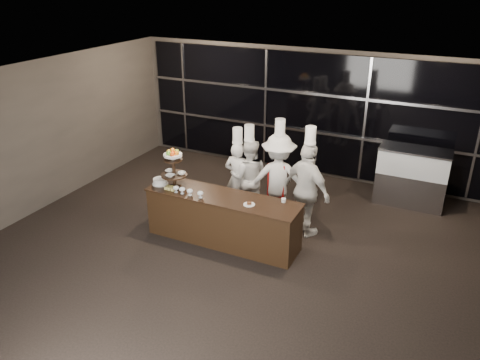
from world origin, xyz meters
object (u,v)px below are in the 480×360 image
at_px(buffet_counter, 223,219).
at_px(chef_b, 249,177).
at_px(chef_d, 307,190).
at_px(display_case, 412,174).
at_px(layer_cake, 160,181).
at_px(chef_c, 278,178).
at_px(display_stand, 173,165).
at_px(chef_a, 238,177).

bearing_deg(buffet_counter, chef_b, 91.91).
bearing_deg(buffet_counter, chef_d, 35.46).
height_order(display_case, chef_b, chef_b).
height_order(layer_cake, chef_c, chef_c).
relative_size(buffet_counter, display_stand, 3.81).
distance_m(layer_cake, chef_a, 1.58).
xyz_separation_m(display_stand, layer_cake, (-0.28, -0.05, -0.37)).
bearing_deg(display_case, chef_a, -148.25).
relative_size(chef_a, chef_b, 0.97).
height_order(buffet_counter, chef_c, chef_c).
bearing_deg(chef_b, display_case, 32.52).
bearing_deg(chef_b, chef_c, -1.41).
xyz_separation_m(buffet_counter, chef_b, (-0.04, 1.21, 0.34)).
height_order(layer_cake, display_case, display_case).
xyz_separation_m(display_stand, chef_c, (1.59, 1.19, -0.44)).
relative_size(display_stand, chef_a, 0.41).
relative_size(chef_b, chef_c, 0.90).
xyz_separation_m(chef_b, chef_d, (1.31, -0.31, 0.12)).
distance_m(layer_cake, chef_c, 2.25).
xyz_separation_m(display_stand, chef_a, (0.75, 1.13, -0.55)).
distance_m(display_stand, display_case, 4.96).
xyz_separation_m(display_stand, chef_b, (0.96, 1.21, -0.53)).
relative_size(display_case, chef_a, 0.78).
bearing_deg(layer_cake, chef_d, 20.46).
bearing_deg(chef_c, display_case, 39.39).
xyz_separation_m(layer_cake, display_case, (4.14, 3.11, -0.29)).
bearing_deg(buffet_counter, chef_a, 102.63).
relative_size(layer_cake, display_case, 0.21).
height_order(display_case, chef_a, chef_a).
bearing_deg(chef_d, display_case, 53.57).
bearing_deg(chef_c, buffet_counter, -116.21).
relative_size(display_stand, layer_cake, 2.48).
height_order(display_stand, chef_b, chef_b).
height_order(layer_cake, chef_d, chef_d).
height_order(chef_b, chef_d, chef_d).
bearing_deg(display_case, chef_b, -147.48).
height_order(buffet_counter, chef_b, chef_b).
bearing_deg(chef_d, chef_c, 156.66).
relative_size(chef_c, chef_d, 0.98).
distance_m(chef_b, chef_d, 1.35).
bearing_deg(chef_c, layer_cake, -146.40).
bearing_deg(chef_a, chef_d, -8.62).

